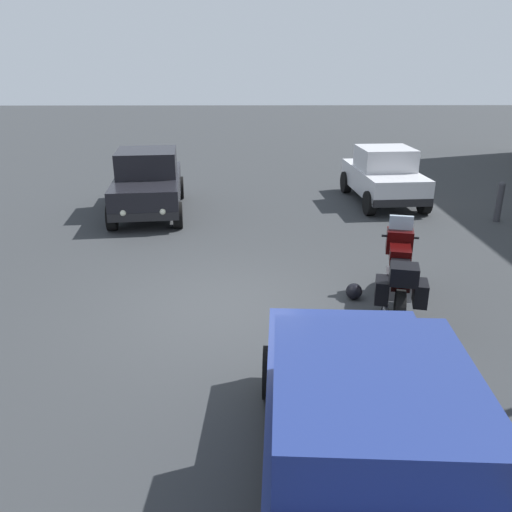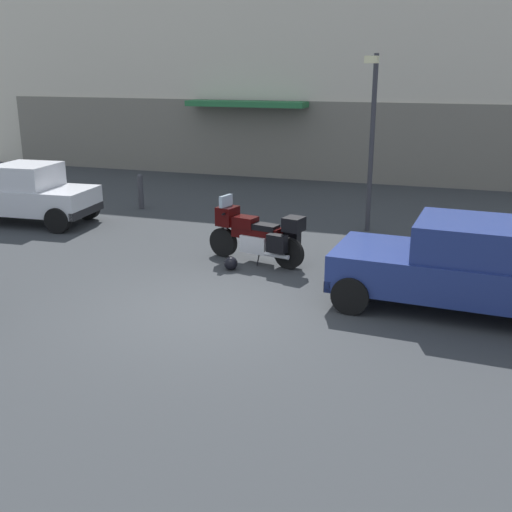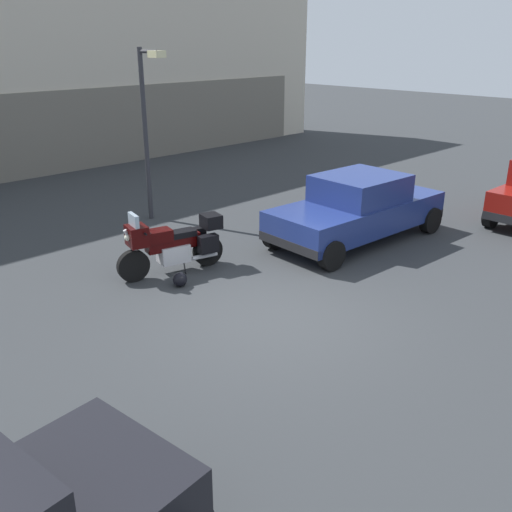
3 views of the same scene
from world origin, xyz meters
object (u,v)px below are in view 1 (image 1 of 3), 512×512
object	(u,v)px
motorcycle	(399,273)
helmet	(354,291)
car_hatchback_near	(148,182)
car_compact_side	(384,176)
bollard_curbside	(500,201)
car_sedan_far	(369,449)

from	to	relation	value
motorcycle	helmet	xyz separation A→B (m)	(-0.34, -0.64, -0.48)
motorcycle	car_hatchback_near	size ratio (longest dim) A/B	0.56
car_compact_side	motorcycle	bearing A→B (deg)	164.31
motorcycle	car_compact_side	distance (m)	6.90
car_hatchback_near	bollard_curbside	bearing A→B (deg)	77.67
motorcycle	helmet	world-z (taller)	motorcycle
motorcycle	car_compact_side	world-z (taller)	car_compact_side
motorcycle	bollard_curbside	bearing A→B (deg)	-25.38
bollard_curbside	motorcycle	bearing A→B (deg)	-38.24
car_hatchback_near	car_sedan_far	xyz separation A→B (m)	(10.04, 3.69, -0.03)
motorcycle	car_sedan_far	bearing A→B (deg)	174.40
car_compact_side	bollard_curbside	xyz separation A→B (m)	(1.90, 2.47, -0.23)
motorcycle	car_hatchback_near	distance (m)	7.73
helmet	car_sedan_far	distance (m)	4.69
car_compact_side	bollard_curbside	bearing A→B (deg)	-131.93
car_sedan_far	motorcycle	bearing A→B (deg)	164.71
car_compact_side	car_sedan_far	bearing A→B (deg)	161.52
helmet	car_hatchback_near	distance (m)	7.09
car_compact_side	car_hatchback_near	bearing A→B (deg)	94.14
car_hatchback_near	car_compact_side	bearing A→B (deg)	92.15
bollard_curbside	car_hatchback_near	bearing A→B (deg)	-96.01
motorcycle	car_hatchback_near	bearing A→B (deg)	54.20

